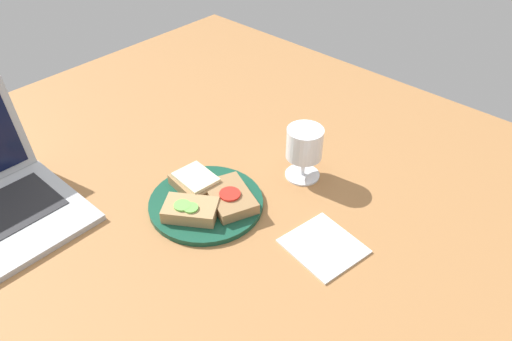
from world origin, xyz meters
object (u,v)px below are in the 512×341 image
Objects in this scene: sandwich_with_cucumber at (190,210)px; napkin at (324,246)px; sandwich_with_tomato at (230,197)px; plate at (206,203)px; sandwich_with_cheese at (196,182)px; wine_glass at (304,146)px.

napkin is at bearing -63.69° from sandwich_with_cucumber.
sandwich_with_cucumber is (-7.71, 2.72, 0.17)cm from sandwich_with_tomato.
sandwich_with_cucumber is 0.93× the size of napkin.
plate is 24.54cm from napkin.
sandwich_with_cheese is at bearing 100.48° from sandwich_with_tomato.
sandwich_with_cheese is 8.17cm from sandwich_with_cucumber.
sandwich_with_tomato is 1.05× the size of napkin.
wine_glass is (20.11, -8.08, 7.16)cm from plate.
plate is 22.83cm from wine_glass.
sandwich_with_cucumber reaches higher than napkin.
sandwich_with_cucumber is at bearing 116.31° from napkin.
sandwich_with_cheese reaches higher than napkin.
sandwich_with_cheese and sandwich_with_cucumber have the same top height.
plate is 1.91× the size of sandwich_with_cucumber.
wine_glass is (18.55, -12.52, 5.22)cm from sandwich_with_cheese.
plate is 5.01cm from sandwich_with_tomato.
plate is 5.08cm from sandwich_with_cheese.
wine_glass is at bearing -21.90° from plate.
sandwich_with_tomato is 20.47cm from napkin.
wine_glass is at bearing -14.76° from sandwich_with_tomato.
sandwich_with_cucumber is (-4.66, -0.86, 1.90)cm from plate.
plate is 1.69× the size of sandwich_with_tomato.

